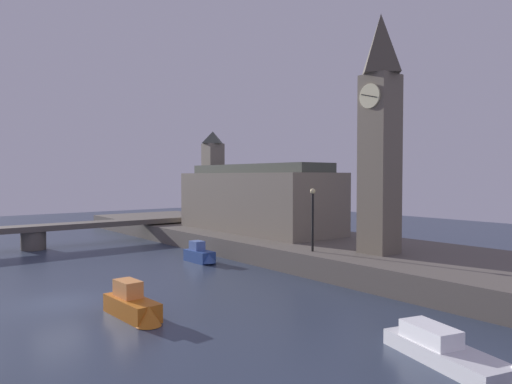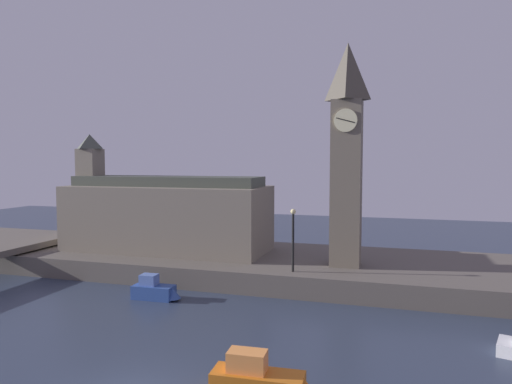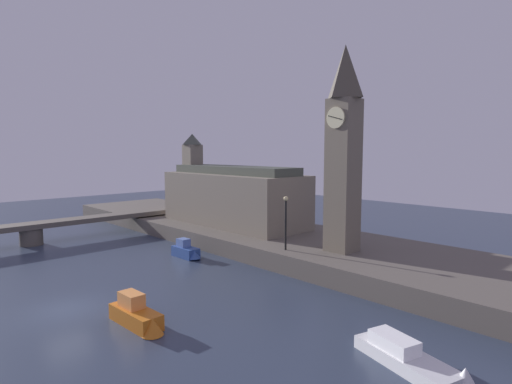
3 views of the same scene
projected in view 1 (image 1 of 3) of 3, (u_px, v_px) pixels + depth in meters
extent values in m
plane|color=#2D384C|center=(59.00, 302.00, 24.00)|extent=(120.00, 120.00, 0.00)
cube|color=#5B544C|center=(326.00, 250.00, 36.42)|extent=(70.00, 12.00, 1.50)
cube|color=#6B6051|center=(380.00, 165.00, 30.25)|extent=(2.06, 2.06, 11.56)
cylinder|color=beige|center=(370.00, 96.00, 29.43)|extent=(1.56, 0.12, 1.56)
cube|color=black|center=(369.00, 96.00, 29.38)|extent=(1.22, 0.04, 0.39)
pyramid|color=#4A4339|center=(381.00, 44.00, 29.99)|extent=(2.26, 2.26, 3.94)
cube|color=slate|center=(257.00, 202.00, 42.92)|extent=(16.62, 6.55, 5.31)
cube|color=slate|center=(213.00, 184.00, 48.67)|extent=(1.76, 1.76, 8.42)
pyramid|color=#474C42|center=(213.00, 138.00, 48.51)|extent=(1.94, 1.94, 1.28)
cube|color=#42473D|center=(257.00, 169.00, 42.81)|extent=(15.79, 3.93, 0.80)
cube|color=#5B544C|center=(57.00, 227.00, 42.49)|extent=(2.32, 33.50, 0.50)
cylinder|color=#5B544C|center=(33.00, 240.00, 41.28)|extent=(2.08, 2.08, 1.65)
cylinder|color=black|center=(313.00, 223.00, 31.02)|extent=(0.16, 0.16, 3.85)
sphere|color=#F2E099|center=(313.00, 191.00, 30.95)|extent=(0.36, 0.36, 0.36)
cube|color=orange|center=(132.00, 308.00, 21.55)|extent=(3.60, 1.41, 0.85)
cube|color=#FF9947|center=(128.00, 289.00, 21.86)|extent=(1.51, 0.94, 0.78)
cone|color=orange|center=(149.00, 316.00, 20.17)|extent=(1.16, 1.16, 0.89)
cube|color=#2D4C93|center=(199.00, 256.00, 35.34)|extent=(2.71, 1.27, 0.88)
cube|color=#5B7AC1|center=(197.00, 245.00, 35.57)|extent=(1.08, 0.86, 0.69)
cone|color=#2D4C93|center=(209.00, 258.00, 34.30)|extent=(1.10, 1.10, 0.67)
cube|color=silver|center=(445.00, 355.00, 16.22)|extent=(5.01, 2.81, 0.58)
cube|color=white|center=(430.00, 333.00, 16.65)|extent=(2.32, 1.63, 0.60)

